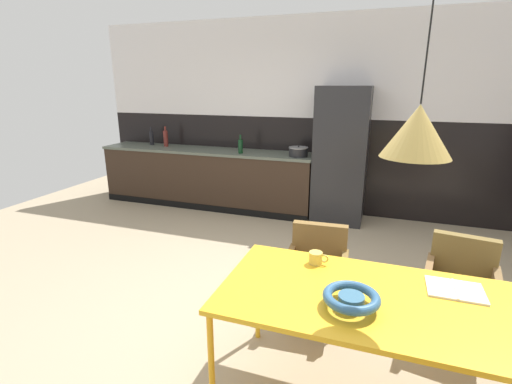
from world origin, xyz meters
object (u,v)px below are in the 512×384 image
at_px(cooking_pot, 298,152).
at_px(pendant_lamp_over_table_near, 417,131).
at_px(bottle_vinegar_dark, 166,138).
at_px(refrigerator_column, 341,156).
at_px(bottle_spice_small, 152,137).
at_px(armchair_facing_counter, 317,261).
at_px(dining_table, 395,307).
at_px(mug_white_ceramic, 316,258).
at_px(open_book, 455,290).
at_px(fruit_bowl, 351,298).
at_px(bottle_wine_green, 240,146).
at_px(armchair_far_side, 461,276).

distance_m(cooking_pot, pendant_lamp_over_table_near, 3.51).
distance_m(bottle_vinegar_dark, pendant_lamp_over_table_near, 4.89).
relative_size(refrigerator_column, bottle_spice_small, 6.22).
bearing_deg(armchair_facing_counter, dining_table, 120.44).
height_order(armchair_facing_counter, bottle_vinegar_dark, bottle_vinegar_dark).
bearing_deg(mug_white_ceramic, refrigerator_column, 93.93).
relative_size(dining_table, bottle_vinegar_dark, 6.02).
bearing_deg(refrigerator_column, dining_table, -77.88).
distance_m(dining_table, pendant_lamp_over_table_near, 0.97).
bearing_deg(pendant_lamp_over_table_near, mug_white_ceramic, 147.17).
bearing_deg(armchair_facing_counter, cooking_pot, -76.40).
bearing_deg(mug_white_ceramic, pendant_lamp_over_table_near, -32.83).
height_order(open_book, bottle_spice_small, bottle_spice_small).
height_order(fruit_bowl, open_book, fruit_bowl).
xyz_separation_m(bottle_vinegar_dark, bottle_wine_green, (1.39, -0.18, -0.03)).
bearing_deg(pendant_lamp_over_table_near, cooking_pot, 111.84).
bearing_deg(open_book, bottle_spice_small, 142.98).
distance_m(fruit_bowl, bottle_spice_small, 5.04).
distance_m(armchair_far_side, open_book, 0.77).
relative_size(refrigerator_column, dining_table, 0.96).
height_order(open_book, bottle_wine_green, bottle_wine_green).
bearing_deg(open_book, cooking_pot, 118.51).
bearing_deg(cooking_pot, bottle_vinegar_dark, 176.61).
height_order(refrigerator_column, bottle_spice_small, refrigerator_column).
relative_size(open_book, bottle_spice_small, 1.00).
bearing_deg(bottle_spice_small, pendant_lamp_over_table_near, -41.41).
bearing_deg(open_book, bottle_vinegar_dark, 141.36).
bearing_deg(armchair_far_side, bottle_spice_small, -19.85).
xyz_separation_m(refrigerator_column, bottle_spice_small, (-3.15, 0.11, 0.10)).
bearing_deg(fruit_bowl, armchair_far_side, 55.95).
height_order(armchair_facing_counter, open_book, open_book).
height_order(refrigerator_column, bottle_vinegar_dark, refrigerator_column).
xyz_separation_m(bottle_vinegar_dark, pendant_lamp_over_table_near, (3.53, -3.33, 0.64)).
bearing_deg(refrigerator_column, bottle_wine_green, -174.78).
xyz_separation_m(refrigerator_column, cooking_pot, (-0.58, -0.08, 0.04)).
bearing_deg(refrigerator_column, pendant_lamp_over_table_near, -78.00).
relative_size(refrigerator_column, cooking_pot, 6.88).
bearing_deg(bottle_wine_green, pendant_lamp_over_table_near, -55.75).
distance_m(mug_white_ceramic, cooking_pot, 2.99).
xyz_separation_m(armchair_far_side, open_book, (-0.18, -0.70, 0.25)).
bearing_deg(armchair_far_side, open_book, 85.43).
bearing_deg(dining_table, bottle_wine_green, 124.53).
distance_m(armchair_far_side, cooking_pot, 2.89).
relative_size(armchair_far_side, mug_white_ceramic, 6.12).
distance_m(refrigerator_column, bottle_spice_small, 3.15).
distance_m(armchair_facing_counter, bottle_vinegar_dark, 3.87).
xyz_separation_m(bottle_spice_small, bottle_wine_green, (1.70, -0.25, -0.02)).
bearing_deg(mug_white_ceramic, fruit_bowl, -58.71).
distance_m(bottle_vinegar_dark, bottle_wine_green, 1.40).
bearing_deg(bottle_wine_green, fruit_bowl, -59.62).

